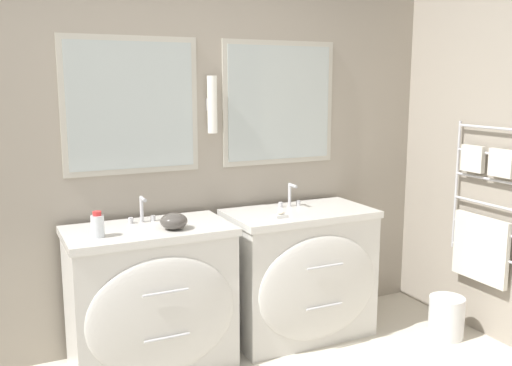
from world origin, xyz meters
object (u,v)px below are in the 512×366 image
toiletry_bottle (98,225)px  waste_bin (446,316)px  vanity_right (302,274)px  vanity_left (152,298)px  amenity_bowl (174,221)px

toiletry_bottle → waste_bin: size_ratio=0.52×
vanity_right → vanity_left: bearing=180.0°
vanity_left → toiletry_bottle: bearing=-169.9°
toiletry_bottle → amenity_bowl: (0.43, -0.02, -0.02)m
amenity_bowl → vanity_right: bearing=4.5°
amenity_bowl → toiletry_bottle: bearing=177.9°
vanity_left → waste_bin: vanity_left is taller
vanity_right → waste_bin: vanity_right is taller
vanity_left → waste_bin: (1.92, -0.45, -0.30)m
vanity_right → amenity_bowl: amenity_bowl is taller
amenity_bowl → waste_bin: (1.80, -0.38, -0.78)m
vanity_right → toiletry_bottle: bearing=-177.7°
toiletry_bottle → amenity_bowl: 0.43m
vanity_left → waste_bin: bearing=-13.2°
vanity_right → toiletry_bottle: size_ratio=6.64×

